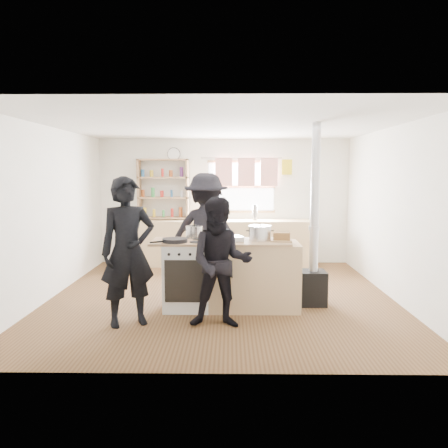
{
  "coord_description": "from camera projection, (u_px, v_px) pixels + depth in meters",
  "views": [
    {
      "loc": [
        0.13,
        -6.31,
        1.84
      ],
      "look_at": [
        0.04,
        -0.1,
        1.1
      ],
      "focal_mm": 35.0,
      "sensor_mm": 36.0,
      "label": 1
    }
  ],
  "objects": [
    {
      "name": "person_near_right",
      "position": [
        221.0,
        263.0,
        5.14
      ],
      "size": [
        0.76,
        0.6,
        1.55
      ],
      "primitive_type": "imported",
      "rotation": [
        0.0,
        0.0,
        -0.01
      ],
      "color": "black",
      "rests_on": "ground"
    },
    {
      "name": "skillet_greens",
      "position": [
        175.0,
        240.0,
        5.69
      ],
      "size": [
        0.45,
        0.45,
        0.05
      ],
      "color": "black",
      "rests_on": "cooking_island"
    },
    {
      "name": "shelving_unit",
      "position": [
        163.0,
        189.0,
        8.65
      ],
      "size": [
        1.0,
        0.28,
        1.2
      ],
      "color": "tan",
      "rests_on": "back_counter"
    },
    {
      "name": "bread_board",
      "position": [
        282.0,
        238.0,
        5.75
      ],
      "size": [
        0.3,
        0.23,
        0.12
      ],
      "color": "tan",
      "rests_on": "cooking_island"
    },
    {
      "name": "cooking_island",
      "position": [
        231.0,
        275.0,
        5.88
      ],
      "size": [
        1.97,
        0.64,
        0.93
      ],
      "color": "white",
      "rests_on": "ground"
    },
    {
      "name": "stockpot_counter",
      "position": [
        260.0,
        233.0,
        5.83
      ],
      "size": [
        0.3,
        0.3,
        0.22
      ],
      "color": "silver",
      "rests_on": "cooking_island"
    },
    {
      "name": "thermos",
      "position": [
        255.0,
        213.0,
        8.56
      ],
      "size": [
        0.1,
        0.1,
        0.29
      ],
      "primitive_type": "cylinder",
      "color": "silver",
      "rests_on": "back_counter"
    },
    {
      "name": "ground",
      "position": [
        221.0,
        297.0,
        6.49
      ],
      "size": [
        5.0,
        5.0,
        0.01
      ],
      "primitive_type": "cube",
      "color": "brown",
      "rests_on": "ground"
    },
    {
      "name": "stockpot_stove",
      "position": [
        194.0,
        232.0,
        6.04
      ],
      "size": [
        0.24,
        0.24,
        0.19
      ],
      "color": "#B1B1B3",
      "rests_on": "cooking_island"
    },
    {
      "name": "roast_tray",
      "position": [
        230.0,
        238.0,
        5.77
      ],
      "size": [
        0.38,
        0.34,
        0.07
      ],
      "color": "silver",
      "rests_on": "cooking_island"
    },
    {
      "name": "person_far",
      "position": [
        206.0,
        232.0,
        6.74
      ],
      "size": [
        1.28,
        0.87,
        1.83
      ],
      "primitive_type": "imported",
      "rotation": [
        0.0,
        0.0,
        2.97
      ],
      "color": "black",
      "rests_on": "ground"
    },
    {
      "name": "person_near_left",
      "position": [
        128.0,
        252.0,
        5.21
      ],
      "size": [
        0.77,
        0.67,
        1.79
      ],
      "primitive_type": "imported",
      "rotation": [
        0.0,
        0.0,
        0.45
      ],
      "color": "black",
      "rests_on": "ground"
    },
    {
      "name": "flue_heater",
      "position": [
        314.0,
        258.0,
        6.03
      ],
      "size": [
        0.35,
        0.35,
        2.5
      ],
      "color": "black",
      "rests_on": "ground"
    },
    {
      "name": "back_counter",
      "position": [
        224.0,
        243.0,
        8.64
      ],
      "size": [
        3.4,
        0.55,
        0.9
      ],
      "primitive_type": "cube",
      "color": "#D7B681",
      "rests_on": "ground"
    }
  ]
}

